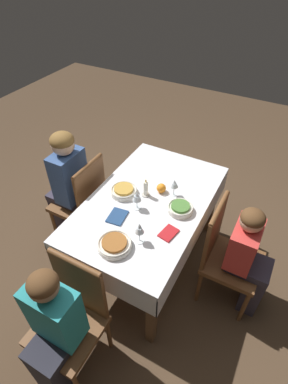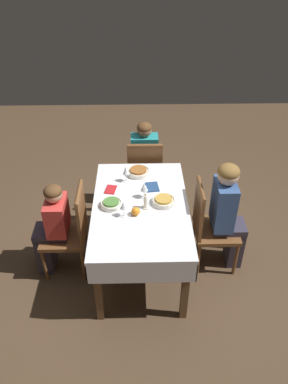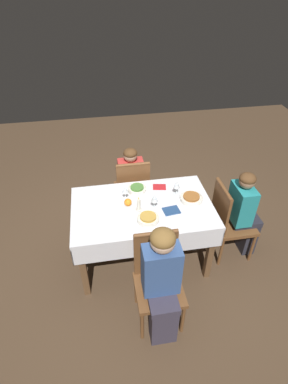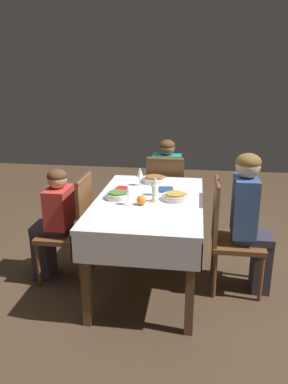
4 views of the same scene
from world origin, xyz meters
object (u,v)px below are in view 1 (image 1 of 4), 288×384
at_px(wine_glass_south, 137,197).
at_px(candle_centerpiece, 146,189).
at_px(chair_north, 225,252).
at_px(bowl_south, 124,191).
at_px(chair_east, 72,314).
at_px(dining_table, 148,209).
at_px(napkin_spare_side, 168,233).
at_px(bowl_east, 115,244).
at_px(bowl_north, 180,208).
at_px(person_child_red, 249,258).
at_px(wine_glass_north, 174,184).
at_px(wine_glass_east, 139,229).
at_px(person_child_teal, 52,331).
at_px(orange_fruit, 161,188).
at_px(napkin_red_folded, 117,216).
at_px(person_adult_denim, 66,181).
at_px(chair_south, 83,199).

relative_size(wine_glass_south, candle_centerpiece, 1.01).
bearing_deg(chair_north, bowl_south, 92.25).
bearing_deg(chair_east, dining_table, 86.35).
bearing_deg(napkin_spare_side, bowl_east, -44.14).
bearing_deg(chair_east, bowl_south, 99.48).
distance_m(dining_table, bowl_north, 0.29).
height_order(bowl_east, napkin_spare_side, bowl_east).
bearing_deg(chair_north, person_child_red, -90.00).
xyz_separation_m(person_child_red, wine_glass_north, (-0.14, -0.68, 0.33)).
xyz_separation_m(wine_glass_south, bowl_east, (0.39, 0.05, -0.09)).
bearing_deg(wine_glass_east, napkin_spare_side, 135.03).
relative_size(wine_glass_east, wine_glass_north, 1.11).
height_order(person_child_teal, orange_fruit, person_child_teal).
relative_size(person_child_teal, orange_fruit, 14.21).
bearing_deg(wine_glass_south, napkin_red_folded, -27.47).
relative_size(bowl_south, wine_glass_east, 1.26).
bearing_deg(wine_glass_south, candle_centerpiece, -176.73).
relative_size(bowl_east, bowl_north, 1.19).
distance_m(chair_north, napkin_red_folded, 0.86).
bearing_deg(napkin_red_folded, wine_glass_north, 148.01).
bearing_deg(bowl_east, wine_glass_south, -172.53).
xyz_separation_m(person_child_red, napkin_spare_side, (0.24, -0.54, 0.22)).
height_order(wine_glass_east, napkin_red_folded, wine_glass_east).
bearing_deg(person_child_red, candle_centerpiece, 88.09).
height_order(wine_glass_south, orange_fruit, wine_glass_south).
relative_size(person_child_teal, bowl_north, 5.54).
bearing_deg(bowl_north, person_child_red, 90.16).
bearing_deg(candle_centerpiece, person_adult_denim, -84.82).
bearing_deg(chair_south, dining_table, 92.24).
height_order(wine_glass_north, napkin_spare_side, wine_glass_north).
height_order(bowl_south, napkin_spare_side, bowl_south).
height_order(candle_centerpiece, napkin_spare_side, candle_centerpiece).
relative_size(wine_glass_south, napkin_spare_side, 1.05).
height_order(person_child_red, napkin_spare_side, person_child_red).
height_order(bowl_north, candle_centerpiece, candle_centerpiece).
height_order(chair_east, orange_fruit, chair_east).
bearing_deg(orange_fruit, wine_glass_north, 97.45).
relative_size(dining_table, wine_glass_north, 9.27).
xyz_separation_m(chair_east, napkin_spare_side, (-0.69, 0.34, 0.26)).
xyz_separation_m(bowl_north, orange_fruit, (-0.12, -0.22, 0.01)).
distance_m(dining_table, candle_centerpiece, 0.17).
bearing_deg(napkin_spare_side, chair_north, 123.36).
relative_size(dining_table, person_child_red, 1.42).
bearing_deg(wine_glass_east, person_child_teal, -15.15).
bearing_deg(bowl_east, chair_north, 129.09).
height_order(chair_south, bowl_east, chair_south).
xyz_separation_m(bowl_south, napkin_spare_side, (0.21, 0.49, -0.02)).
distance_m(dining_table, bowl_east, 0.52).
bearing_deg(chair_south, wine_glass_east, 65.84).
bearing_deg(napkin_red_folded, bowl_south, -159.33).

